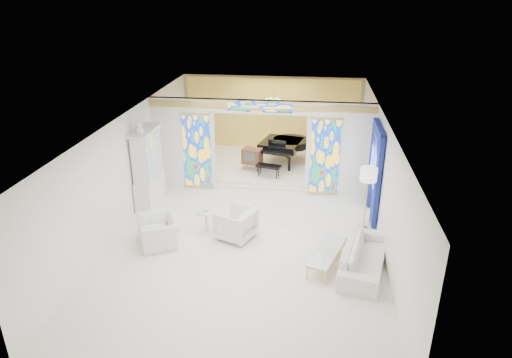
# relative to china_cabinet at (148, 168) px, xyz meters

# --- Properties ---
(floor) EXTENTS (12.00, 12.00, 0.00)m
(floor) POSITION_rel_china_cabinet_xyz_m (3.22, -0.60, -1.17)
(floor) COLOR white
(floor) RESTS_ON ground
(ceiling) EXTENTS (7.00, 12.00, 0.02)m
(ceiling) POSITION_rel_china_cabinet_xyz_m (3.22, -0.60, 1.83)
(ceiling) COLOR silver
(ceiling) RESTS_ON wall_back
(wall_back) EXTENTS (7.00, 0.02, 3.00)m
(wall_back) POSITION_rel_china_cabinet_xyz_m (3.22, 5.40, 0.33)
(wall_back) COLOR white
(wall_back) RESTS_ON floor
(wall_front) EXTENTS (7.00, 0.02, 3.00)m
(wall_front) POSITION_rel_china_cabinet_xyz_m (3.22, -6.60, 0.33)
(wall_front) COLOR white
(wall_front) RESTS_ON floor
(wall_left) EXTENTS (0.02, 12.00, 3.00)m
(wall_left) POSITION_rel_china_cabinet_xyz_m (-0.28, -0.60, 0.33)
(wall_left) COLOR white
(wall_left) RESTS_ON floor
(wall_right) EXTENTS (0.02, 12.00, 3.00)m
(wall_right) POSITION_rel_china_cabinet_xyz_m (6.72, -0.60, 0.33)
(wall_right) COLOR white
(wall_right) RESTS_ON floor
(partition_wall) EXTENTS (7.00, 0.22, 3.00)m
(partition_wall) POSITION_rel_china_cabinet_xyz_m (3.22, 1.40, 0.48)
(partition_wall) COLOR white
(partition_wall) RESTS_ON floor
(stained_glass_left) EXTENTS (0.90, 0.04, 2.40)m
(stained_glass_left) POSITION_rel_china_cabinet_xyz_m (1.19, 1.29, 0.13)
(stained_glass_left) COLOR gold
(stained_glass_left) RESTS_ON partition_wall
(stained_glass_right) EXTENTS (0.90, 0.04, 2.40)m
(stained_glass_right) POSITION_rel_china_cabinet_xyz_m (5.25, 1.29, 0.13)
(stained_glass_right) COLOR gold
(stained_glass_right) RESTS_ON partition_wall
(stained_glass_transom) EXTENTS (2.00, 0.04, 0.34)m
(stained_glass_transom) POSITION_rel_china_cabinet_xyz_m (3.22, 1.29, 1.65)
(stained_glass_transom) COLOR gold
(stained_glass_transom) RESTS_ON partition_wall
(alcove_platform) EXTENTS (6.80, 3.80, 0.18)m
(alcove_platform) POSITION_rel_china_cabinet_xyz_m (3.22, 3.50, -1.08)
(alcove_platform) COLOR white
(alcove_platform) RESTS_ON floor
(gold_curtain_back) EXTENTS (6.70, 0.10, 2.90)m
(gold_curtain_back) POSITION_rel_china_cabinet_xyz_m (3.22, 5.28, 0.33)
(gold_curtain_back) COLOR gold
(gold_curtain_back) RESTS_ON wall_back
(chandelier) EXTENTS (0.48, 0.48, 0.30)m
(chandelier) POSITION_rel_china_cabinet_xyz_m (3.42, 3.40, 1.38)
(chandelier) COLOR gold
(chandelier) RESTS_ON ceiling
(blue_drapes) EXTENTS (0.14, 1.85, 2.65)m
(blue_drapes) POSITION_rel_china_cabinet_xyz_m (6.62, 0.10, 0.41)
(blue_drapes) COLOR navy
(blue_drapes) RESTS_ON wall_right
(china_cabinet) EXTENTS (0.56, 1.46, 2.72)m
(china_cabinet) POSITION_rel_china_cabinet_xyz_m (0.00, 0.00, 0.00)
(china_cabinet) COLOR silver
(china_cabinet) RESTS_ON floor
(armchair_left) EXTENTS (1.38, 1.44, 0.72)m
(armchair_left) POSITION_rel_china_cabinet_xyz_m (1.02, -2.25, -0.81)
(armchair_left) COLOR silver
(armchair_left) RESTS_ON floor
(armchair_right) EXTENTS (1.19, 1.18, 0.84)m
(armchair_right) POSITION_rel_china_cabinet_xyz_m (2.93, -1.71, -0.75)
(armchair_right) COLOR white
(armchair_right) RESTS_ON floor
(sofa) EXTENTS (1.38, 2.45, 0.68)m
(sofa) POSITION_rel_china_cabinet_xyz_m (6.17, -2.77, -0.83)
(sofa) COLOR white
(sofa) RESTS_ON floor
(side_table) EXTENTS (0.58, 0.58, 0.65)m
(side_table) POSITION_rel_china_cabinet_xyz_m (2.10, -1.53, -0.74)
(side_table) COLOR silver
(side_table) RESTS_ON floor
(vase) EXTENTS (0.19, 0.19, 0.18)m
(vase) POSITION_rel_china_cabinet_xyz_m (2.10, -1.53, -0.42)
(vase) COLOR silver
(vase) RESTS_ON side_table
(coffee_table) EXTENTS (1.03, 1.75, 0.37)m
(coffee_table) POSITION_rel_china_cabinet_xyz_m (5.32, -2.67, -0.83)
(coffee_table) COLOR silver
(coffee_table) RESTS_ON floor
(floor_lamp) EXTENTS (0.59, 0.59, 1.82)m
(floor_lamp) POSITION_rel_china_cabinet_xyz_m (6.34, -0.84, 0.39)
(floor_lamp) COLOR gold
(floor_lamp) RESTS_ON floor
(grand_piano) EXTENTS (1.99, 2.67, 1.03)m
(grand_piano) POSITION_rel_china_cabinet_xyz_m (3.87, 3.60, -0.30)
(grand_piano) COLOR black
(grand_piano) RESTS_ON alcove_platform
(tv_console) EXTENTS (0.74, 0.58, 0.77)m
(tv_console) POSITION_rel_china_cabinet_xyz_m (2.76, 2.76, -0.49)
(tv_console) COLOR brown
(tv_console) RESTS_ON alcove_platform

